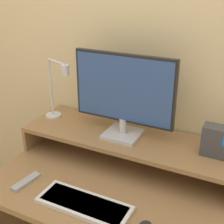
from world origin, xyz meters
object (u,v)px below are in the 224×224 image
object	(u,v)px
monitor	(124,94)
keyboard	(84,204)
remote_control	(26,182)
router_dock	(216,141)
desk_lamp	(57,91)

from	to	relation	value
monitor	keyboard	xyz separation A→B (m)	(0.01, -0.40, -0.36)
monitor	remote_control	distance (m)	0.61
router_dock	monitor	bearing A→B (deg)	-177.62
router_dock	remote_control	world-z (taller)	router_dock
desk_lamp	router_dock	distance (m)	0.86
desk_lamp	keyboard	world-z (taller)	desk_lamp
desk_lamp	router_dock	world-z (taller)	desk_lamp
monitor	desk_lamp	distance (m)	0.41
remote_control	monitor	bearing A→B (deg)	50.63
remote_control	router_dock	bearing A→B (deg)	27.86
monitor	desk_lamp	world-z (taller)	monitor
desk_lamp	remote_control	bearing A→B (deg)	-77.94
desk_lamp	remote_control	size ratio (longest dim) A/B	2.18
monitor	remote_control	world-z (taller)	monitor
desk_lamp	monitor	bearing A→B (deg)	-1.72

